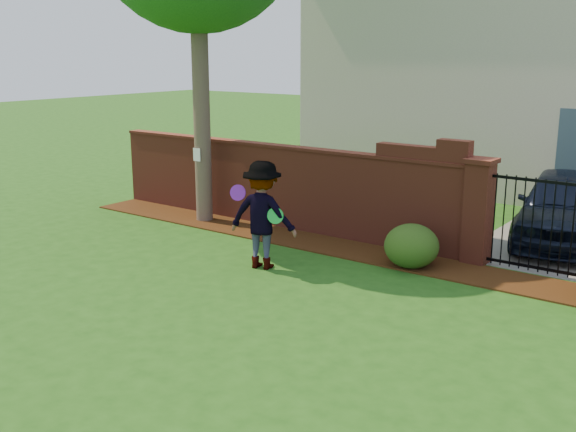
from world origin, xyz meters
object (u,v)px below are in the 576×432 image
Objects in this scene: car at (564,209)px; man at (261,215)px; frisbee_purple at (238,193)px; frisbee_green at (275,216)px.

man is at bearing -139.89° from car.
frisbee_purple is (-4.15, -4.76, 0.61)m from car.
man is 6.69× the size of frisbee_green.
frisbee_purple is at bearing -141.35° from car.
man is 6.76× the size of frisbee_purple.
frisbee_green is (0.67, 0.17, -0.34)m from frisbee_purple.
car is at bearing -144.52° from man.
man is 0.32m from frisbee_green.
frisbee_green is (0.31, -0.01, 0.04)m from man.
man is 0.56m from frisbee_purple.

